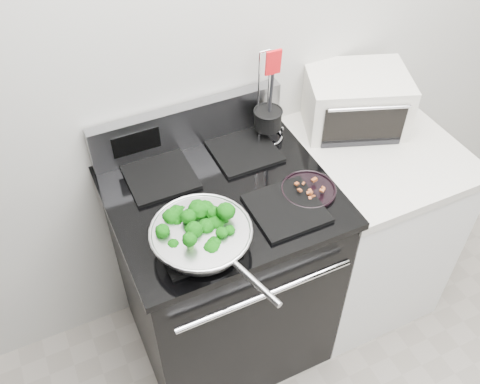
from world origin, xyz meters
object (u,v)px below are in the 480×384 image
bacon_plate (309,188)px  toaster_oven (355,100)px  skillet (202,237)px  utensil_holder (268,123)px  gas_range (224,271)px

bacon_plate → toaster_oven: size_ratio=0.42×
skillet → utensil_holder: 0.61m
utensil_holder → toaster_oven: bearing=-3.9°
gas_range → utensil_holder: size_ratio=2.88×
gas_range → bacon_plate: 0.57m
toaster_oven → bacon_plate: bearing=-121.9°
toaster_oven → gas_range: bearing=-145.3°
skillet → toaster_oven: size_ratio=1.07×
bacon_plate → utensil_holder: utensil_holder is taller
utensil_holder → toaster_oven: 0.38m
utensil_holder → toaster_oven: utensil_holder is taller
gas_range → utensil_holder: bearing=35.3°
utensil_holder → toaster_oven: (0.38, -0.03, 0.01)m
gas_range → utensil_holder: utensil_holder is taller
toaster_oven → utensil_holder: bearing=-164.6°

